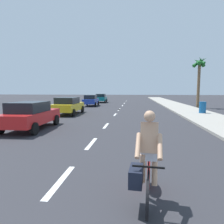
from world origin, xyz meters
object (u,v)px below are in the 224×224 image
parked_car_red (31,115)px  trash_bin_far (203,107)px  parked_car_yellow (68,105)px  palm_tree_far (199,68)px  cyclist (146,161)px  parked_car_teal (101,98)px  parked_car_blue (91,100)px

parked_car_red → trash_bin_far: bearing=33.3°
parked_car_yellow → palm_tree_far: (14.00, 8.33, 4.12)m
palm_tree_far → trash_bin_far: (-1.70, -7.07, -4.30)m
parked_car_yellow → trash_bin_far: size_ratio=4.41×
cyclist → palm_tree_far: bearing=-104.1°
cyclist → parked_car_red: bearing=-42.5°
cyclist → trash_bin_far: cyclist is taller
palm_tree_far → trash_bin_far: bearing=-103.5°
parked_car_red → cyclist: bearing=-49.0°
parked_car_red → parked_car_yellow: bearing=90.7°
parked_car_red → parked_car_yellow: (-0.28, 7.10, 0.00)m
parked_car_teal → cyclist: bearing=-81.0°
parked_car_yellow → parked_car_teal: (0.00, 17.70, -0.00)m
parked_car_red → parked_car_teal: same height
cyclist → parked_car_yellow: bearing=-60.1°
parked_car_yellow → trash_bin_far: parked_car_yellow is taller
parked_car_yellow → parked_car_red: bearing=-88.7°
parked_car_red → palm_tree_far: 21.05m
parked_car_red → palm_tree_far: size_ratio=0.67×
cyclist → parked_car_teal: cyclist is taller
trash_bin_far → parked_car_yellow: bearing=-174.1°
palm_tree_far → parked_car_yellow: bearing=-149.3°
parked_car_blue → trash_bin_far: 14.90m
parked_car_blue → palm_tree_far: bearing=-7.7°
parked_car_teal → palm_tree_far: palm_tree_far is taller
parked_car_yellow → trash_bin_far: (12.30, 1.26, -0.19)m
parked_car_teal → trash_bin_far: parked_car_teal is taller
parked_car_red → parked_car_yellow: 7.10m
parked_car_teal → palm_tree_far: (14.00, -9.37, 4.12)m
parked_car_yellow → parked_car_blue: same height
parked_car_red → parked_car_teal: (-0.28, 24.80, -0.00)m
parked_car_yellow → cyclist: bearing=-66.2°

